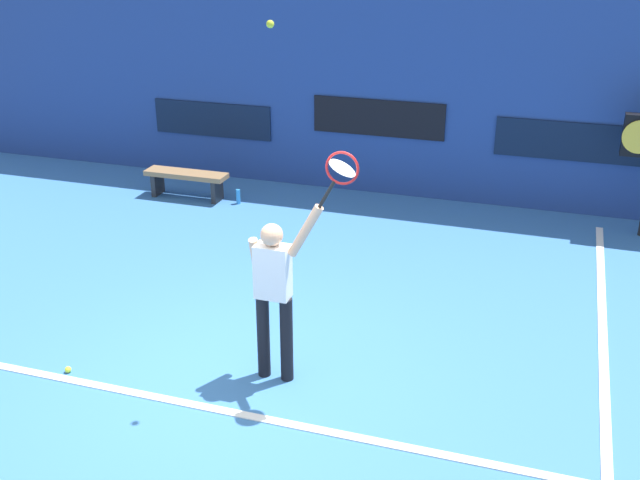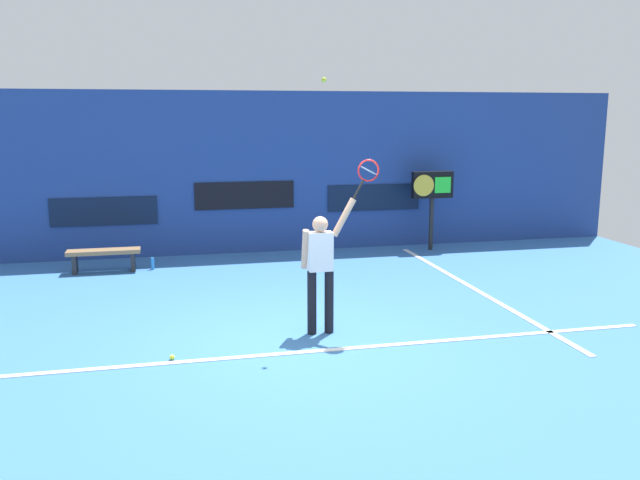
{
  "view_description": "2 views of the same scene",
  "coord_description": "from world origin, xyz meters",
  "px_view_note": "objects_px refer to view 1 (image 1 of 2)",
  "views": [
    {
      "loc": [
        2.89,
        -6.02,
        4.4
      ],
      "look_at": [
        0.66,
        0.86,
        1.31
      ],
      "focal_mm": 43.09,
      "sensor_mm": 36.0,
      "label": 1
    },
    {
      "loc": [
        -1.64,
        -8.59,
        3.09
      ],
      "look_at": [
        0.4,
        0.29,
        1.34
      ],
      "focal_mm": 37.15,
      "sensor_mm": 36.0,
      "label": 2
    }
  ],
  "objects_px": {
    "tennis_racket": "(340,171)",
    "tennis_ball": "(270,24)",
    "court_bench": "(186,178)",
    "water_bottle": "(238,197)",
    "tennis_player": "(274,289)",
    "spare_ball": "(68,369)"
  },
  "relations": [
    {
      "from": "water_bottle",
      "to": "spare_ball",
      "type": "height_order",
      "value": "water_bottle"
    },
    {
      "from": "tennis_player",
      "to": "spare_ball",
      "type": "bearing_deg",
      "value": -164.0
    },
    {
      "from": "water_bottle",
      "to": "spare_ball",
      "type": "distance_m",
      "value": 5.18
    },
    {
      "from": "tennis_ball",
      "to": "water_bottle",
      "type": "height_order",
      "value": "tennis_ball"
    },
    {
      "from": "tennis_racket",
      "to": "court_bench",
      "type": "distance_m",
      "value": 6.38
    },
    {
      "from": "tennis_racket",
      "to": "spare_ball",
      "type": "distance_m",
      "value": 3.6
    },
    {
      "from": "court_bench",
      "to": "water_bottle",
      "type": "distance_m",
      "value": 0.95
    },
    {
      "from": "court_bench",
      "to": "water_bottle",
      "type": "bearing_deg",
      "value": 0.0
    },
    {
      "from": "tennis_player",
      "to": "tennis_racket",
      "type": "distance_m",
      "value": 1.43
    },
    {
      "from": "tennis_player",
      "to": "court_bench",
      "type": "height_order",
      "value": "tennis_player"
    },
    {
      "from": "court_bench",
      "to": "tennis_racket",
      "type": "bearing_deg",
      "value": -48.84
    },
    {
      "from": "tennis_racket",
      "to": "spare_ball",
      "type": "height_order",
      "value": "tennis_racket"
    },
    {
      "from": "tennis_player",
      "to": "tennis_ball",
      "type": "distance_m",
      "value": 2.52
    },
    {
      "from": "water_bottle",
      "to": "spare_ball",
      "type": "xyz_separation_m",
      "value": [
        0.33,
        -5.17,
        -0.09
      ]
    },
    {
      "from": "tennis_racket",
      "to": "tennis_ball",
      "type": "distance_m",
      "value": 1.4
    },
    {
      "from": "court_bench",
      "to": "spare_ball",
      "type": "distance_m",
      "value": 5.33
    },
    {
      "from": "tennis_ball",
      "to": "spare_ball",
      "type": "height_order",
      "value": "tennis_ball"
    },
    {
      "from": "tennis_racket",
      "to": "court_bench",
      "type": "bearing_deg",
      "value": 131.16
    },
    {
      "from": "tennis_player",
      "to": "court_bench",
      "type": "xyz_separation_m",
      "value": [
        -3.34,
        4.57,
        -0.67
      ]
    },
    {
      "from": "tennis_racket",
      "to": "water_bottle",
      "type": "relative_size",
      "value": 2.55
    },
    {
      "from": "tennis_player",
      "to": "tennis_racket",
      "type": "xyz_separation_m",
      "value": [
        0.66,
        -0.0,
        1.27
      ]
    },
    {
      "from": "tennis_racket",
      "to": "tennis_ball",
      "type": "relative_size",
      "value": 9.0
    }
  ]
}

